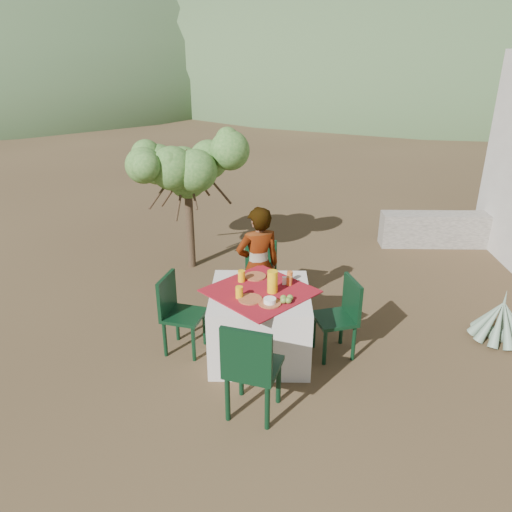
{
  "coord_description": "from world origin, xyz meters",
  "views": [
    {
      "loc": [
        0.4,
        -4.3,
        3.14
      ],
      "look_at": [
        0.3,
        0.66,
        0.97
      ],
      "focal_mm": 35.0,
      "sensor_mm": 36.0,
      "label": 1
    }
  ],
  "objects": [
    {
      "name": "jar_right",
      "position": [
        0.67,
        0.5,
        0.81
      ],
      "size": [
        0.06,
        0.06,
        0.1
      ],
      "primitive_type": "cylinder",
      "color": "orange",
      "rests_on": "table"
    },
    {
      "name": "juice_pitcher",
      "position": [
        0.48,
        0.23,
        0.88
      ],
      "size": [
        0.11,
        0.11,
        0.24
      ],
      "primitive_type": "cylinder",
      "color": "yellow",
      "rests_on": "table"
    },
    {
      "name": "glass_near",
      "position": [
        0.15,
        0.1,
        0.82
      ],
      "size": [
        0.07,
        0.07,
        0.12
      ],
      "primitive_type": "cylinder",
      "color": "yellow",
      "rests_on": "table"
    },
    {
      "name": "fruit_cluster",
      "position": [
        0.61,
        0.02,
        0.79
      ],
      "size": [
        0.13,
        0.12,
        0.06
      ],
      "color": "olive",
      "rests_on": "table"
    },
    {
      "name": "napkin_holder",
      "position": [
        0.62,
        0.41,
        0.8
      ],
      "size": [
        0.07,
        0.04,
        0.08
      ],
      "primitive_type": "cube",
      "rotation": [
        0.0,
        0.0,
        0.07
      ],
      "color": "white",
      "rests_on": "table"
    },
    {
      "name": "shrub_tree",
      "position": [
        -0.64,
        2.55,
        1.4
      ],
      "size": [
        1.51,
        1.48,
        1.78
      ],
      "color": "#4A3525",
      "rests_on": "ground"
    },
    {
      "name": "chair_far",
      "position": [
        0.33,
        1.32,
        0.48
      ],
      "size": [
        0.48,
        0.48,
        0.87
      ],
      "rotation": [
        0.0,
        0.0,
        -0.23
      ],
      "color": "black",
      "rests_on": "ground"
    },
    {
      "name": "stone_wall",
      "position": [
        3.6,
        3.4,
        0.28
      ],
      "size": [
        2.6,
        0.35,
        0.55
      ],
      "primitive_type": "cube",
      "color": "#9C9588",
      "rests_on": "ground"
    },
    {
      "name": "chair_left",
      "position": [
        -0.53,
        0.32,
        0.48
      ],
      "size": [
        0.49,
        0.49,
        0.87
      ],
      "rotation": [
        0.0,
        0.0,
        1.32
      ],
      "color": "black",
      "rests_on": "ground"
    },
    {
      "name": "agave",
      "position": [
        3.05,
        0.6,
        0.23
      ],
      "size": [
        0.64,
        0.65,
        0.68
      ],
      "rotation": [
        0.0,
        0.0,
        0.37
      ],
      "color": "gray",
      "rests_on": "ground"
    },
    {
      "name": "chair_right",
      "position": [
        1.21,
        0.28,
        0.48
      ],
      "size": [
        0.49,
        0.49,
        0.87
      ],
      "rotation": [
        0.0,
        0.0,
        4.98
      ],
      "color": "black",
      "rests_on": "ground"
    },
    {
      "name": "ground",
      "position": [
        0.0,
        0.0,
        0.0
      ],
      "size": [
        160.0,
        160.0,
        0.0
      ],
      "primitive_type": "plane",
      "color": "#3C2B1B",
      "rests_on": "ground"
    },
    {
      "name": "person",
      "position": [
        0.32,
        0.95,
        0.72
      ],
      "size": [
        0.61,
        0.5,
        1.44
      ],
      "primitive_type": "imported",
      "rotation": [
        0.0,
        0.0,
        3.48
      ],
      "color": "#8C6651",
      "rests_on": "ground"
    },
    {
      "name": "hill_near_right",
      "position": [
        12.0,
        36.0,
        0.0
      ],
      "size": [
        48.0,
        48.0,
        20.0
      ],
      "primitive_type": "ellipsoid",
      "color": "#3D5831",
      "rests_on": "ground"
    },
    {
      "name": "chair_near",
      "position": [
        0.28,
        -0.74,
        0.54
      ],
      "size": [
        0.56,
        0.56,
        0.98
      ],
      "rotation": [
        0.0,
        0.0,
        2.85
      ],
      "color": "black",
      "rests_on": "ground"
    },
    {
      "name": "jar_left",
      "position": [
        0.66,
        0.39,
        0.81
      ],
      "size": [
        0.06,
        0.06,
        0.09
      ],
      "primitive_type": "cylinder",
      "color": "orange",
      "rests_on": "table"
    },
    {
      "name": "white_bowl",
      "position": [
        0.45,
        -0.02,
        0.8
      ],
      "size": [
        0.12,
        0.12,
        0.05
      ],
      "primitive_type": "cylinder",
      "color": "white",
      "rests_on": "bowl_plate"
    },
    {
      "name": "hill_far_center",
      "position": [
        -4.0,
        52.0,
        0.0
      ],
      "size": [
        60.0,
        60.0,
        24.0
      ],
      "primitive_type": "ellipsoid",
      "color": "slate",
      "rests_on": "ground"
    },
    {
      "name": "plate_far",
      "position": [
        0.3,
        0.58,
        0.77
      ],
      "size": [
        0.24,
        0.24,
        0.01
      ],
      "primitive_type": "cylinder",
      "color": "brown",
      "rests_on": "table"
    },
    {
      "name": "table",
      "position": [
        0.35,
        0.26,
        0.38
      ],
      "size": [
        1.3,
        1.3,
        0.76
      ],
      "color": "white",
      "rests_on": "ground"
    },
    {
      "name": "plate_near",
      "position": [
        0.26,
        0.06,
        0.77
      ],
      "size": [
        0.24,
        0.24,
        0.01
      ],
      "primitive_type": "cylinder",
      "color": "brown",
      "rests_on": "table"
    },
    {
      "name": "glass_far",
      "position": [
        0.15,
        0.47,
        0.82
      ],
      "size": [
        0.08,
        0.08,
        0.12
      ],
      "primitive_type": "cylinder",
      "color": "yellow",
      "rests_on": "table"
    },
    {
      "name": "bowl_plate",
      "position": [
        0.45,
        -0.02,
        0.77
      ],
      "size": [
        0.23,
        0.23,
        0.01
      ],
      "primitive_type": "cylinder",
      "color": "brown",
      "rests_on": "table"
    }
  ]
}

